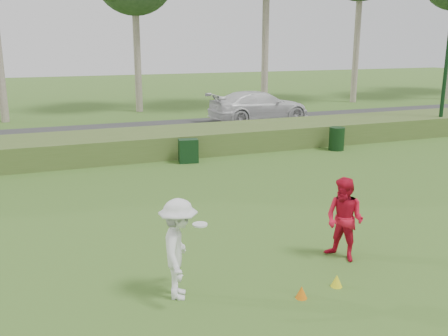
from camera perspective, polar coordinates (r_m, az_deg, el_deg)
name	(u,v)px	position (r m, az deg, el deg)	size (l,w,h in m)	color
ground	(298,281)	(9.99, 8.48, -12.66)	(120.00, 120.00, 0.00)	#345E1F
reed_strip	(154,143)	(20.60, -8.03, 2.88)	(80.00, 3.00, 0.90)	#415C24
park_road	(131,132)	(25.49, -10.59, 4.03)	(80.00, 6.00, 0.06)	#2D2D2D
player_white	(179,249)	(8.99, -5.18, -9.22)	(1.06, 1.35, 1.85)	silver
player_red	(344,219)	(10.76, 13.61, -5.73)	(0.86, 0.67, 1.78)	red
cone_orange	(301,292)	(9.36, 8.85, -13.84)	(0.21, 0.21, 0.23)	orange
cone_yellow	(337,281)	(9.87, 12.75, -12.45)	(0.22, 0.22, 0.24)	yellow
utility_cabinet	(188,151)	(18.92, -4.10, 1.96)	(0.72, 0.45, 0.90)	black
trash_bin	(337,139)	(21.58, 12.75, 3.29)	(0.65, 0.65, 0.97)	black
car_right	(259,106)	(28.37, 4.04, 7.06)	(2.36, 5.80, 1.68)	silver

